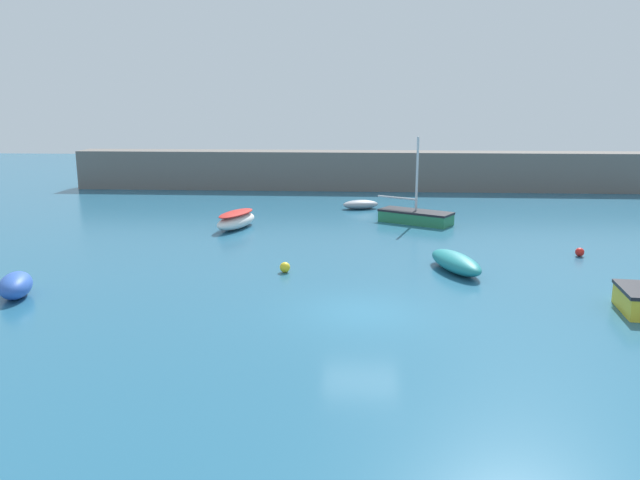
{
  "coord_description": "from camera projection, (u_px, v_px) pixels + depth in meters",
  "views": [
    {
      "loc": [
        -0.14,
        -19.44,
        6.77
      ],
      "look_at": [
        -1.86,
        8.01,
        0.6
      ],
      "focal_mm": 35.0,
      "sensor_mm": 36.0,
      "label": 1
    }
  ],
  "objects": [
    {
      "name": "dinghy_near_pier",
      "position": [
        361.0,
        204.0,
        39.76
      ],
      "size": [
        2.51,
        1.69,
        0.57
      ],
      "rotation": [
        0.0,
        0.0,
        0.29
      ],
      "color": "gray",
      "rests_on": "ground_plane"
    },
    {
      "name": "harbor_breakwater",
      "position": [
        361.0,
        170.0,
        48.3
      ],
      "size": [
        44.08,
        2.58,
        2.95
      ],
      "primitive_type": "cube",
      "color": "#66605B",
      "rests_on": "ground_plane"
    },
    {
      "name": "mooring_buoy_yellow",
      "position": [
        285.0,
        267.0,
        25.06
      ],
      "size": [
        0.42,
        0.42,
        0.42
      ],
      "primitive_type": "sphere",
      "color": "yellow",
      "rests_on": "ground_plane"
    },
    {
      "name": "open_tender_yellow",
      "position": [
        456.0,
        262.0,
        25.2
      ],
      "size": [
        2.32,
        3.75,
        0.75
      ],
      "rotation": [
        0.0,
        0.0,
        5.05
      ],
      "color": "teal",
      "rests_on": "ground_plane"
    },
    {
      "name": "rowboat_with_red_cover",
      "position": [
        236.0,
        220.0,
        33.64
      ],
      "size": [
        2.26,
        3.72,
        0.95
      ],
      "rotation": [
        0.0,
        0.0,
        1.25
      ],
      "color": "white",
      "rests_on": "ground_plane"
    },
    {
      "name": "sailboat_twin_hulled",
      "position": [
        416.0,
        216.0,
        35.08
      ],
      "size": [
        4.29,
        3.37,
        4.84
      ],
      "rotation": [
        0.0,
        0.0,
        5.75
      ],
      "color": "#287A4C",
      "rests_on": "ground_plane"
    },
    {
      "name": "mooring_buoy_red",
      "position": [
        580.0,
        252.0,
        27.65
      ],
      "size": [
        0.39,
        0.39,
        0.39
      ],
      "primitive_type": "sphere",
      "color": "red",
      "rests_on": "ground_plane"
    },
    {
      "name": "ground_plane",
      "position": [
        361.0,
        315.0,
        20.42
      ],
      "size": [
        120.0,
        120.0,
        0.2
      ],
      "primitive_type": "cube",
      "color": "#235B7A"
    },
    {
      "name": "fishing_dinghy_green",
      "position": [
        16.0,
        285.0,
        21.85
      ],
      "size": [
        1.65,
        2.29,
        0.87
      ],
      "rotation": [
        0.0,
        0.0,
        1.88
      ],
      "color": "#2D56B7",
      "rests_on": "ground_plane"
    }
  ]
}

